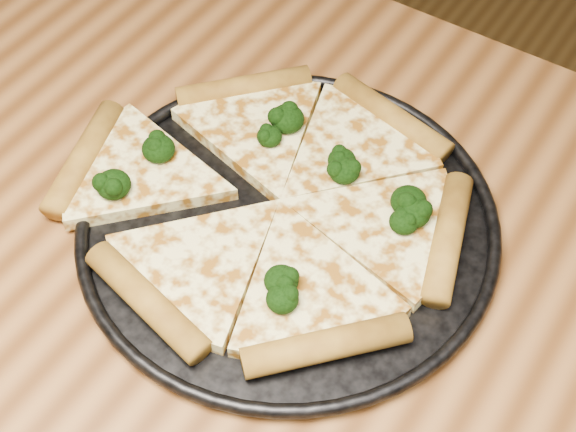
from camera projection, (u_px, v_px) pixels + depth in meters
The scene contains 3 objects.
pizza_pan at pixel (288, 222), 0.69m from camera, with size 0.35×0.35×0.02m.
pizza at pixel (273, 199), 0.69m from camera, with size 0.37×0.33×0.02m.
broccoli_florets at pixel (295, 188), 0.69m from camera, with size 0.25×0.19×0.02m.
Camera 1 is at (0.14, -0.22, 1.30)m, focal length 51.77 mm.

